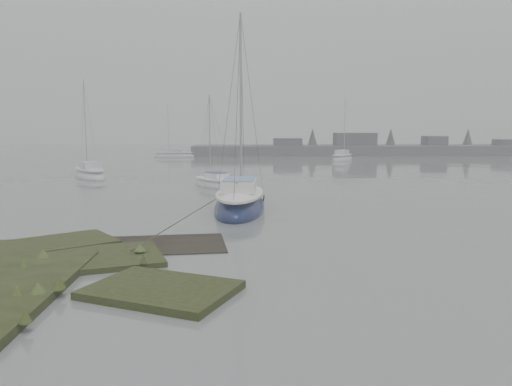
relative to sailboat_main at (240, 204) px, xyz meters
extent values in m
plane|color=slate|center=(-2.55, 18.02, -0.33)|extent=(160.00, 160.00, 0.00)
cube|color=#4C4F51|center=(23.45, 50.02, 0.27)|extent=(60.00, 8.00, 1.60)
cube|color=#424247|center=(7.45, 49.02, 1.07)|extent=(4.00, 3.00, 2.20)
cube|color=#424247|center=(17.45, 49.02, 1.47)|extent=(6.00, 3.00, 3.00)
cube|color=#424247|center=(29.45, 49.02, 1.22)|extent=(3.00, 3.00, 2.50)
cone|color=#384238|center=(11.45, 51.02, 1.87)|extent=(2.00, 2.00, 3.50)
cone|color=#384238|center=(23.45, 51.02, 1.87)|extent=(2.00, 2.00, 3.50)
cone|color=#384238|center=(35.45, 51.02, 1.87)|extent=(2.00, 2.00, 3.50)
ellipsoid|color=#11193B|center=(0.00, 0.02, -0.20)|extent=(3.04, 7.62, 1.81)
ellipsoid|color=white|center=(0.00, 0.02, 0.53)|extent=(2.47, 6.62, 0.51)
cube|color=white|center=(-0.02, -0.30, 0.97)|extent=(1.80, 2.67, 0.53)
cube|color=#7292C3|center=(-0.02, -0.30, 1.27)|extent=(1.67, 2.45, 0.09)
cylinder|color=#939399|center=(0.08, 0.97, 5.15)|extent=(0.12, 0.12, 8.51)
cylinder|color=#939399|center=(-0.04, -0.51, 1.27)|extent=(0.33, 2.98, 0.10)
ellipsoid|color=silver|center=(-1.64, 9.74, -0.24)|extent=(4.05, 4.90, 1.18)
ellipsoid|color=white|center=(-1.64, 9.74, 0.23)|extent=(3.43, 4.20, 0.33)
cube|color=white|center=(-1.52, 9.57, 0.52)|extent=(1.79, 1.96, 0.35)
cube|color=navy|center=(-1.52, 9.57, 0.71)|extent=(1.66, 1.80, 0.06)
cylinder|color=#939399|center=(-1.99, 10.26, 3.24)|extent=(0.08, 0.08, 5.53)
cylinder|color=#939399|center=(-1.44, 9.46, 0.71)|extent=(1.14, 1.63, 0.06)
ellipsoid|color=silver|center=(-12.17, 16.63, -0.22)|extent=(4.77, 6.28, 1.48)
ellipsoid|color=silver|center=(-12.17, 16.63, 0.37)|extent=(4.03, 5.40, 0.42)
cube|color=silver|center=(-12.04, 16.40, 0.74)|extent=(2.17, 2.46, 0.44)
cube|color=#A9AEB4|center=(-12.04, 16.40, 0.98)|extent=(2.01, 2.27, 0.07)
cylinder|color=#939399|center=(-12.56, 17.31, 4.16)|extent=(0.10, 0.10, 6.96)
cylinder|color=#939399|center=(-11.95, 16.25, 0.98)|extent=(1.28, 2.15, 0.08)
ellipsoid|color=silver|center=(13.09, 37.14, -0.22)|extent=(4.58, 6.28, 1.47)
ellipsoid|color=white|center=(13.09, 37.14, 0.37)|extent=(3.86, 5.40, 0.41)
cube|color=white|center=(12.97, 36.91, 0.73)|extent=(2.11, 2.44, 0.43)
cube|color=silver|center=(12.97, 36.91, 0.97)|extent=(1.96, 2.24, 0.07)
cylinder|color=#939399|center=(13.45, 37.83, 4.12)|extent=(0.10, 0.10, 6.91)
cylinder|color=#939399|center=(12.89, 36.76, 0.97)|extent=(1.20, 2.18, 0.08)
ellipsoid|color=silver|center=(-8.68, 44.38, -0.23)|extent=(5.76, 2.34, 1.36)
ellipsoid|color=white|center=(-8.68, 44.38, 0.32)|extent=(5.00, 1.91, 0.38)
cube|color=white|center=(-8.44, 44.36, 0.65)|extent=(2.02, 1.37, 0.40)
cube|color=silver|center=(-8.44, 44.36, 0.88)|extent=(1.86, 1.28, 0.06)
cylinder|color=#939399|center=(-9.40, 44.45, 3.81)|extent=(0.09, 0.09, 6.42)
cylinder|color=#939399|center=(-8.28, 44.35, 0.88)|extent=(2.24, 0.27, 0.07)
camera|label=1|loc=(-0.18, -24.57, 3.80)|focal=35.00mm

